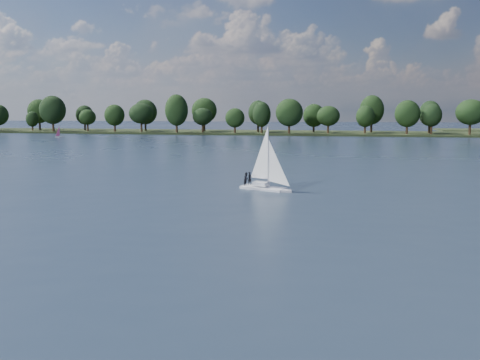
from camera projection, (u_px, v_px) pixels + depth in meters
ground at (307, 156)px, 114.31m from camera, size 700.00×700.00×0.00m
far_shore at (329, 134)px, 223.02m from camera, size 660.00×40.00×1.50m
sailboat at (263, 171)px, 65.86m from camera, size 6.61×4.23×8.46m
dinghy_pink at (60, 134)px, 195.32m from camera, size 2.82×2.79×4.55m
treeline at (292, 115)px, 221.64m from camera, size 562.59×73.80×18.10m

